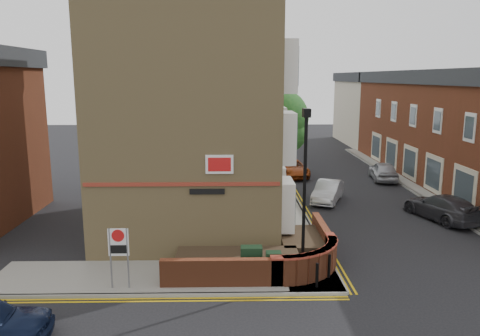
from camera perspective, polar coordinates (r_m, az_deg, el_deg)
name	(u,v)px	position (r m, az deg, el deg)	size (l,w,h in m)	color
ground	(261,296)	(16.92, 2.64, -15.29)	(120.00, 120.00, 0.00)	black
pavement_corner	(167,277)	(18.38, -8.93, -12.98)	(13.00, 3.00, 0.12)	gray
pavement_main	(275,187)	(32.15, 4.33, -2.38)	(2.00, 32.00, 0.12)	gray
pavement_far	(455,198)	(32.31, 24.70, -3.31)	(4.00, 40.00, 0.12)	gray
kerb_side	(161,295)	(17.03, -9.62, -15.03)	(13.00, 0.15, 0.12)	gray
kerb_main_near	(290,187)	(32.26, 6.10, -2.36)	(0.15, 32.00, 0.12)	gray
kerb_main_far	(423,198)	(31.49, 21.42, -3.41)	(0.15, 40.00, 0.12)	gray
yellow_lines_side	(160,300)	(16.83, -9.74, -15.56)	(13.00, 0.28, 0.01)	gold
yellow_lines_main	(293,188)	(32.30, 6.53, -2.45)	(0.28, 32.00, 0.01)	gold
corner_building	(194,103)	(23.23, -5.63, 7.84)	(8.95, 10.40, 13.60)	tan
garden_wall	(257,267)	(19.18, 2.14, -11.98)	(6.80, 6.00, 1.20)	brown
lamppost	(304,194)	(17.06, 7.85, -3.17)	(0.25, 0.50, 6.30)	black
utility_cabinet_large	(251,262)	(17.79, 1.39, -11.37)	(0.80, 0.45, 1.20)	black
utility_cabinet_small	(273,266)	(17.58, 4.10, -11.85)	(0.55, 0.40, 1.10)	black
bollard_near	(317,275)	(17.27, 9.37, -12.77)	(0.11, 0.11, 0.90)	black
bollard_far	(329,266)	(18.11, 10.81, -11.67)	(0.11, 0.11, 0.90)	black
zone_sign	(119,247)	(17.14, -14.58, -9.30)	(0.72, 0.07, 2.20)	slate
far_terrace	(454,128)	(35.86, 24.63, 4.50)	(5.40, 30.40, 8.00)	brown
far_terrace_cream	(367,108)	(55.47, 15.24, 7.08)	(5.40, 12.40, 8.00)	beige
tree_near	(279,123)	(29.47, 4.82, 5.55)	(3.64, 3.65, 6.70)	#382B1E
tree_mid	(269,107)	(37.37, 3.56, 7.48)	(4.03, 4.03, 7.42)	#382B1E
tree_far	(262,104)	(45.35, 2.73, 7.75)	(3.81, 3.81, 7.00)	#382B1E
traffic_light_assembly	(271,133)	(40.55, 3.74, 4.33)	(0.20, 0.16, 4.20)	black
silver_car_near	(328,191)	(29.04, 10.66, -2.83)	(1.35, 3.86, 1.27)	#B8BBC1
red_car_main	(292,168)	(36.08, 6.32, 0.00)	(2.12, 4.59, 1.28)	#933910
grey_car_far	(442,207)	(27.22, 23.40, -4.40)	(1.92, 4.71, 1.37)	#313136
silver_car_far	(383,171)	(36.04, 17.07, -0.33)	(1.66, 4.11, 1.40)	#A2A4AA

